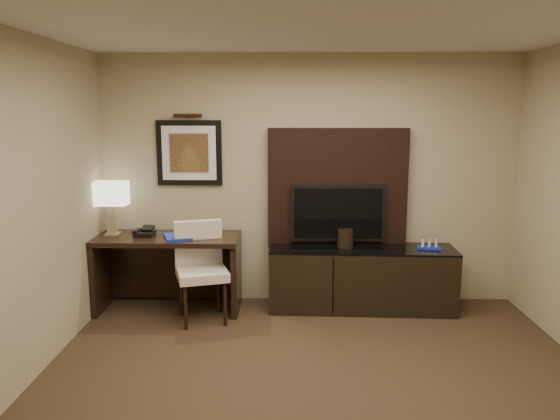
{
  "coord_description": "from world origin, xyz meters",
  "views": [
    {
      "loc": [
        -0.25,
        -3.41,
        2.11
      ],
      "look_at": [
        -0.31,
        1.8,
        1.15
      ],
      "focal_mm": 35.0,
      "sensor_mm": 36.0,
      "label": 1
    }
  ],
  "objects_px": {
    "desk_phone": "(145,232)",
    "ice_bucket": "(345,238)",
    "tv": "(338,213)",
    "desk_chair": "(202,273)",
    "minibar_tray": "(429,245)",
    "table_lamp": "(111,209)",
    "credenza": "(361,278)",
    "desk": "(169,273)"
  },
  "relations": [
    {
      "from": "desk",
      "to": "credenza",
      "type": "relative_size",
      "value": 0.77
    },
    {
      "from": "tv",
      "to": "desk_chair",
      "type": "height_order",
      "value": "tv"
    },
    {
      "from": "credenza",
      "to": "tv",
      "type": "height_order",
      "value": "tv"
    },
    {
      "from": "desk",
      "to": "minibar_tray",
      "type": "bearing_deg",
      "value": 1.2
    },
    {
      "from": "desk_phone",
      "to": "ice_bucket",
      "type": "height_order",
      "value": "desk_phone"
    },
    {
      "from": "desk_chair",
      "to": "minibar_tray",
      "type": "xyz_separation_m",
      "value": [
        2.35,
        0.34,
        0.21
      ]
    },
    {
      "from": "desk_chair",
      "to": "table_lamp",
      "type": "relative_size",
      "value": 1.83
    },
    {
      "from": "table_lamp",
      "to": "ice_bucket",
      "type": "bearing_deg",
      "value": 0.19
    },
    {
      "from": "tv",
      "to": "ice_bucket",
      "type": "distance_m",
      "value": 0.29
    },
    {
      "from": "table_lamp",
      "to": "ice_bucket",
      "type": "distance_m",
      "value": 2.49
    },
    {
      "from": "desk_phone",
      "to": "ice_bucket",
      "type": "bearing_deg",
      "value": 6.96
    },
    {
      "from": "credenza",
      "to": "desk_chair",
      "type": "height_order",
      "value": "desk_chair"
    },
    {
      "from": "credenza",
      "to": "ice_bucket",
      "type": "xyz_separation_m",
      "value": [
        -0.18,
        0.03,
        0.43
      ]
    },
    {
      "from": "table_lamp",
      "to": "desk_phone",
      "type": "bearing_deg",
      "value": -11.86
    },
    {
      "from": "minibar_tray",
      "to": "desk_phone",
      "type": "bearing_deg",
      "value": -179.44
    },
    {
      "from": "desk",
      "to": "minibar_tray",
      "type": "distance_m",
      "value": 2.77
    },
    {
      "from": "desk",
      "to": "desk_phone",
      "type": "relative_size",
      "value": 7.82
    },
    {
      "from": "credenza",
      "to": "desk_phone",
      "type": "distance_m",
      "value": 2.35
    },
    {
      "from": "ice_bucket",
      "to": "credenza",
      "type": "bearing_deg",
      "value": -8.16
    },
    {
      "from": "tv",
      "to": "minibar_tray",
      "type": "height_order",
      "value": "tv"
    },
    {
      "from": "credenza",
      "to": "ice_bucket",
      "type": "distance_m",
      "value": 0.47
    },
    {
      "from": "table_lamp",
      "to": "credenza",
      "type": "bearing_deg",
      "value": -0.38
    },
    {
      "from": "desk",
      "to": "table_lamp",
      "type": "distance_m",
      "value": 0.9
    },
    {
      "from": "desk",
      "to": "credenza",
      "type": "height_order",
      "value": "desk"
    },
    {
      "from": "desk",
      "to": "ice_bucket",
      "type": "height_order",
      "value": "ice_bucket"
    },
    {
      "from": "credenza",
      "to": "minibar_tray",
      "type": "relative_size",
      "value": 8.05
    },
    {
      "from": "desk",
      "to": "desk_chair",
      "type": "distance_m",
      "value": 0.52
    },
    {
      "from": "desk_phone",
      "to": "desk_chair",
      "type": "bearing_deg",
      "value": -21.12
    },
    {
      "from": "credenza",
      "to": "ice_bucket",
      "type": "height_order",
      "value": "ice_bucket"
    },
    {
      "from": "tv",
      "to": "credenza",
      "type": "bearing_deg",
      "value": -28.87
    },
    {
      "from": "credenza",
      "to": "minibar_tray",
      "type": "height_order",
      "value": "minibar_tray"
    },
    {
      "from": "desk_phone",
      "to": "ice_bucket",
      "type": "xyz_separation_m",
      "value": [
        2.11,
        0.08,
        -0.08
      ]
    },
    {
      "from": "minibar_tray",
      "to": "desk",
      "type": "bearing_deg",
      "value": -179.56
    },
    {
      "from": "table_lamp",
      "to": "desk_phone",
      "type": "relative_size",
      "value": 2.89
    },
    {
      "from": "desk_phone",
      "to": "minibar_tray",
      "type": "distance_m",
      "value": 2.99
    },
    {
      "from": "table_lamp",
      "to": "minibar_tray",
      "type": "xyz_separation_m",
      "value": [
        3.35,
        -0.05,
        -0.36
      ]
    },
    {
      "from": "desk",
      "to": "table_lamp",
      "type": "bearing_deg",
      "value": 174.27
    },
    {
      "from": "tv",
      "to": "minibar_tray",
      "type": "bearing_deg",
      "value": -10.05
    },
    {
      "from": "minibar_tray",
      "to": "desk_chair",
      "type": "bearing_deg",
      "value": -171.8
    },
    {
      "from": "desk_phone",
      "to": "ice_bucket",
      "type": "distance_m",
      "value": 2.11
    },
    {
      "from": "credenza",
      "to": "desk_chair",
      "type": "relative_size",
      "value": 1.93
    },
    {
      "from": "table_lamp",
      "to": "desk_phone",
      "type": "xyz_separation_m",
      "value": [
        0.36,
        -0.08,
        -0.23
      ]
    }
  ]
}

